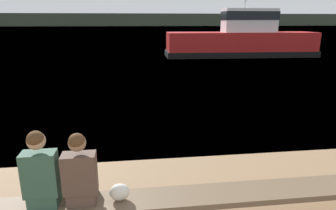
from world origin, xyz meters
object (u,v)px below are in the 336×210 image
at_px(person_left, 41,174).
at_px(shopping_bag, 120,192).
at_px(person_right, 80,173).
at_px(bench_main, 137,204).
at_px(tugboat_red, 242,41).

xyz_separation_m(person_left, shopping_bag, (0.90, -0.00, -0.32)).
xyz_separation_m(person_right, shopping_bag, (0.45, -0.00, -0.29)).
relative_size(bench_main, person_right, 8.47).
distance_m(bench_main, shopping_bag, 0.27).
distance_m(bench_main, person_left, 1.21).
xyz_separation_m(person_right, tugboat_red, (8.95, 18.41, 0.26)).
xyz_separation_m(bench_main, person_left, (-1.10, 0.00, 0.50)).
relative_size(bench_main, tugboat_red, 0.70).
height_order(person_right, tugboat_red, tugboat_red).
bearing_deg(bench_main, tugboat_red, 65.75).
bearing_deg(tugboat_red, shopping_bag, 157.49).
height_order(shopping_bag, tugboat_red, tugboat_red).
distance_m(person_left, shopping_bag, 0.95).
bearing_deg(shopping_bag, person_right, 179.74).
distance_m(shopping_bag, tugboat_red, 20.29).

